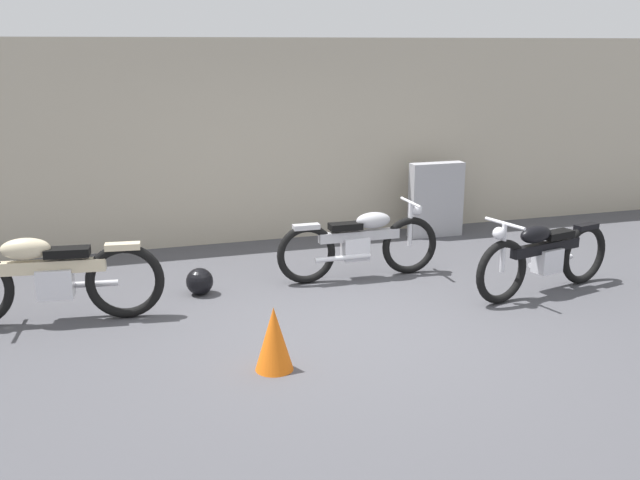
{
  "coord_description": "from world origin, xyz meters",
  "views": [
    {
      "loc": [
        -2.21,
        -6.13,
        2.63
      ],
      "look_at": [
        0.12,
        1.2,
        0.55
      ],
      "focal_mm": 40.94,
      "sensor_mm": 36.0,
      "label": 1
    }
  ],
  "objects_px": {
    "motorcycle_black": "(544,256)",
    "motorcycle_silver": "(361,243)",
    "traffic_cone": "(274,339)",
    "helmet": "(200,281)",
    "motorcycle_cream": "(47,277)",
    "stone_marker": "(436,200)"
  },
  "relations": [
    {
      "from": "motorcycle_cream",
      "to": "helmet",
      "type": "bearing_deg",
      "value": -158.67
    },
    {
      "from": "motorcycle_black",
      "to": "motorcycle_cream",
      "type": "bearing_deg",
      "value": -21.46
    },
    {
      "from": "motorcycle_black",
      "to": "motorcycle_silver",
      "type": "relative_size",
      "value": 0.99
    },
    {
      "from": "traffic_cone",
      "to": "motorcycle_cream",
      "type": "xyz_separation_m",
      "value": [
        -1.81,
        1.69,
        0.19
      ]
    },
    {
      "from": "helmet",
      "to": "motorcycle_silver",
      "type": "height_order",
      "value": "motorcycle_silver"
    },
    {
      "from": "traffic_cone",
      "to": "motorcycle_silver",
      "type": "relative_size",
      "value": 0.28
    },
    {
      "from": "stone_marker",
      "to": "motorcycle_cream",
      "type": "relative_size",
      "value": 0.48
    },
    {
      "from": "traffic_cone",
      "to": "motorcycle_black",
      "type": "height_order",
      "value": "motorcycle_black"
    },
    {
      "from": "traffic_cone",
      "to": "motorcycle_black",
      "type": "relative_size",
      "value": 0.29
    },
    {
      "from": "motorcycle_black",
      "to": "motorcycle_cream",
      "type": "xyz_separation_m",
      "value": [
        -5.06,
        0.69,
        0.05
      ]
    },
    {
      "from": "motorcycle_black",
      "to": "motorcycle_cream",
      "type": "height_order",
      "value": "motorcycle_cream"
    },
    {
      "from": "stone_marker",
      "to": "motorcycle_black",
      "type": "relative_size",
      "value": 0.54
    },
    {
      "from": "stone_marker",
      "to": "traffic_cone",
      "type": "height_order",
      "value": "stone_marker"
    },
    {
      "from": "traffic_cone",
      "to": "motorcycle_black",
      "type": "bearing_deg",
      "value": 17.12
    },
    {
      "from": "helmet",
      "to": "motorcycle_cream",
      "type": "xyz_separation_m",
      "value": [
        -1.51,
        -0.38,
        0.32
      ]
    },
    {
      "from": "helmet",
      "to": "motorcycle_black",
      "type": "distance_m",
      "value": 3.72
    },
    {
      "from": "helmet",
      "to": "traffic_cone",
      "type": "relative_size",
      "value": 0.53
    },
    {
      "from": "traffic_cone",
      "to": "motorcycle_silver",
      "type": "xyz_separation_m",
      "value": [
        1.55,
        2.09,
        0.14
      ]
    },
    {
      "from": "helmet",
      "to": "motorcycle_silver",
      "type": "relative_size",
      "value": 0.15
    },
    {
      "from": "motorcycle_silver",
      "to": "motorcycle_cream",
      "type": "xyz_separation_m",
      "value": [
        -3.36,
        -0.39,
        0.05
      ]
    },
    {
      "from": "motorcycle_black",
      "to": "motorcycle_silver",
      "type": "bearing_deg",
      "value": -46.33
    },
    {
      "from": "motorcycle_black",
      "to": "motorcycle_silver",
      "type": "xyz_separation_m",
      "value": [
        -1.7,
        1.09,
        -0.0
      ]
    }
  ]
}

